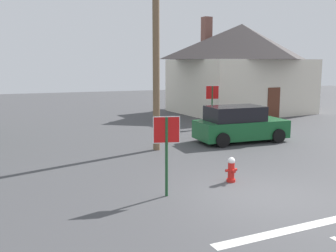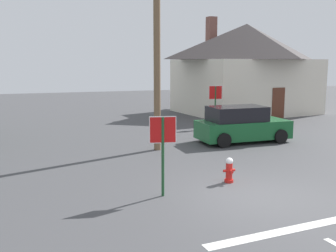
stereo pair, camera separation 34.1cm
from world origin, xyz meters
name	(u,v)px [view 1 (the left image)]	position (x,y,z in m)	size (l,w,h in m)	color
ground_plane	(259,197)	(0.00, 0.00, -0.05)	(80.00, 80.00, 0.10)	#424244
lane_stop_bar	(294,229)	(-0.54, -2.17, 0.00)	(4.12, 0.30, 0.01)	silver
stop_sign_near	(167,140)	(-2.38, 0.85, 1.56)	(0.71, 0.18, 2.20)	#1E4C28
fire_hydrant	(231,170)	(-0.09, 1.35, 0.38)	(0.38, 0.33, 0.77)	red
utility_pole	(156,47)	(-0.75, 6.37, 4.23)	(1.60, 0.28, 8.10)	brown
stop_sign_far	(212,98)	(4.04, 10.71, 1.67)	(0.74, 0.17, 2.33)	#1E4C28
house	(241,67)	(9.02, 16.00, 3.27)	(10.11, 8.61, 6.78)	silver
parked_car	(239,125)	(3.37, 6.65, 0.78)	(4.19, 2.00, 1.64)	#195B2D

